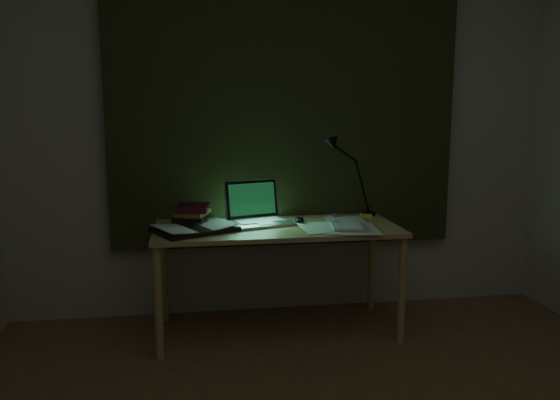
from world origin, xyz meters
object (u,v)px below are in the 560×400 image
(desk, at_px, (277,279))
(book_stack, at_px, (193,215))
(laptop, at_px, (261,204))
(open_textbook, at_px, (195,228))
(loose_papers, at_px, (336,226))
(desk_lamp, at_px, (370,178))

(desk, height_order, book_stack, book_stack)
(laptop, xyz_separation_m, open_textbook, (-0.39, -0.13, -0.11))
(open_textbook, xyz_separation_m, loose_papers, (0.80, -0.03, -0.01))
(desk, xyz_separation_m, laptop, (-0.08, 0.06, 0.45))
(laptop, relative_size, book_stack, 1.81)
(desk, relative_size, desk_lamp, 2.93)
(laptop, height_order, loose_papers, laptop)
(desk, distance_m, book_stack, 0.63)
(loose_papers, height_order, desk_lamp, desk_lamp)
(loose_papers, distance_m, desk_lamp, 0.51)
(desk_lamp, bearing_deg, desk, -153.59)
(laptop, distance_m, open_textbook, 0.43)
(book_stack, distance_m, desk_lamp, 1.14)
(loose_papers, bearing_deg, laptop, 159.05)
(desk, relative_size, loose_papers, 3.62)
(desk, distance_m, open_textbook, 0.59)
(laptop, height_order, open_textbook, laptop)
(open_textbook, height_order, desk_lamp, desk_lamp)
(desk, height_order, open_textbook, open_textbook)
(loose_papers, xyz_separation_m, desk_lamp, (0.31, 0.34, 0.23))
(book_stack, bearing_deg, laptop, -9.77)
(desk, distance_m, laptop, 0.46)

